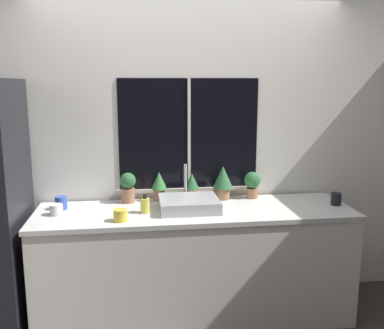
{
  "coord_description": "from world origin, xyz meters",
  "views": [
    {
      "loc": [
        -0.44,
        -2.78,
        1.85
      ],
      "look_at": [
        -0.02,
        0.33,
        1.24
      ],
      "focal_mm": 40.0,
      "sensor_mm": 36.0,
      "label": 1
    }
  ],
  "objects_px": {
    "potted_plant_left": "(159,185)",
    "sink": "(189,204)",
    "potted_plant_far_left": "(128,186)",
    "mug_black": "(336,199)",
    "potted_plant_right": "(223,180)",
    "soap_bottle": "(145,205)",
    "mug_white": "(56,210)",
    "potted_plant_center": "(192,187)",
    "mug_yellow": "(120,215)",
    "potted_plant_far_right": "(252,183)",
    "mug_blue": "(61,203)"
  },
  "relations": [
    {
      "from": "potted_plant_left",
      "to": "sink",
      "type": "bearing_deg",
      "value": -51.34
    },
    {
      "from": "potted_plant_far_left",
      "to": "potted_plant_left",
      "type": "xyz_separation_m",
      "value": [
        0.25,
        0.0,
        0.01
      ]
    },
    {
      "from": "sink",
      "to": "mug_black",
      "type": "bearing_deg",
      "value": -1.64
    },
    {
      "from": "potted_plant_left",
      "to": "potted_plant_right",
      "type": "xyz_separation_m",
      "value": [
        0.53,
        0.0,
        0.02
      ]
    },
    {
      "from": "soap_bottle",
      "to": "mug_white",
      "type": "distance_m",
      "value": 0.65
    },
    {
      "from": "potted_plant_center",
      "to": "mug_yellow",
      "type": "distance_m",
      "value": 0.74
    },
    {
      "from": "sink",
      "to": "potted_plant_far_right",
      "type": "height_order",
      "value": "sink"
    },
    {
      "from": "potted_plant_far_left",
      "to": "mug_yellow",
      "type": "height_order",
      "value": "potted_plant_far_left"
    },
    {
      "from": "potted_plant_center",
      "to": "mug_yellow",
      "type": "relative_size",
      "value": 2.38
    },
    {
      "from": "soap_bottle",
      "to": "mug_black",
      "type": "bearing_deg",
      "value": 0.3
    },
    {
      "from": "soap_bottle",
      "to": "mug_yellow",
      "type": "relative_size",
      "value": 1.49
    },
    {
      "from": "potted_plant_center",
      "to": "potted_plant_right",
      "type": "distance_m",
      "value": 0.26
    },
    {
      "from": "potted_plant_center",
      "to": "mug_blue",
      "type": "bearing_deg",
      "value": -172.85
    },
    {
      "from": "potted_plant_left",
      "to": "mug_black",
      "type": "height_order",
      "value": "potted_plant_left"
    },
    {
      "from": "potted_plant_far_right",
      "to": "mug_black",
      "type": "distance_m",
      "value": 0.68
    },
    {
      "from": "mug_blue",
      "to": "mug_black",
      "type": "xyz_separation_m",
      "value": [
        2.14,
        -0.17,
        -0.0
      ]
    },
    {
      "from": "sink",
      "to": "mug_white",
      "type": "height_order",
      "value": "sink"
    },
    {
      "from": "sink",
      "to": "mug_yellow",
      "type": "distance_m",
      "value": 0.55
    },
    {
      "from": "potted_plant_right",
      "to": "potted_plant_left",
      "type": "bearing_deg",
      "value": 180.0
    },
    {
      "from": "mug_black",
      "to": "mug_white",
      "type": "bearing_deg",
      "value": 179.31
    },
    {
      "from": "sink",
      "to": "potted_plant_right",
      "type": "distance_m",
      "value": 0.43
    },
    {
      "from": "potted_plant_center",
      "to": "potted_plant_right",
      "type": "xyz_separation_m",
      "value": [
        0.26,
        0.0,
        0.05
      ]
    },
    {
      "from": "potted_plant_far_left",
      "to": "mug_blue",
      "type": "bearing_deg",
      "value": -165.75
    },
    {
      "from": "sink",
      "to": "potted_plant_far_left",
      "type": "bearing_deg",
      "value": 150.38
    },
    {
      "from": "potted_plant_far_left",
      "to": "mug_black",
      "type": "bearing_deg",
      "value": -10.27
    },
    {
      "from": "mug_blue",
      "to": "sink",
      "type": "bearing_deg",
      "value": -7.85
    },
    {
      "from": "mug_yellow",
      "to": "mug_white",
      "type": "bearing_deg",
      "value": 156.33
    },
    {
      "from": "sink",
      "to": "mug_black",
      "type": "relative_size",
      "value": 4.57
    },
    {
      "from": "potted_plant_right",
      "to": "mug_yellow",
      "type": "bearing_deg",
      "value": -150.12
    },
    {
      "from": "potted_plant_far_left",
      "to": "potted_plant_center",
      "type": "xyz_separation_m",
      "value": [
        0.52,
        0.0,
        -0.02
      ]
    },
    {
      "from": "potted_plant_center",
      "to": "mug_black",
      "type": "relative_size",
      "value": 2.32
    },
    {
      "from": "soap_bottle",
      "to": "mug_white",
      "type": "height_order",
      "value": "soap_bottle"
    },
    {
      "from": "potted_plant_left",
      "to": "potted_plant_right",
      "type": "distance_m",
      "value": 0.53
    },
    {
      "from": "mug_yellow",
      "to": "mug_white",
      "type": "relative_size",
      "value": 1.03
    },
    {
      "from": "sink",
      "to": "mug_blue",
      "type": "bearing_deg",
      "value": 172.15
    },
    {
      "from": "potted_plant_right",
      "to": "mug_white",
      "type": "distance_m",
      "value": 1.33
    },
    {
      "from": "sink",
      "to": "potted_plant_far_left",
      "type": "distance_m",
      "value": 0.54
    },
    {
      "from": "mug_white",
      "to": "potted_plant_center",
      "type": "bearing_deg",
      "value": 14.59
    },
    {
      "from": "sink",
      "to": "mug_blue",
      "type": "relative_size",
      "value": 4.44
    },
    {
      "from": "potted_plant_left",
      "to": "mug_yellow",
      "type": "height_order",
      "value": "potted_plant_left"
    },
    {
      "from": "mug_white",
      "to": "potted_plant_far_left",
      "type": "bearing_deg",
      "value": 27.53
    },
    {
      "from": "potted_plant_left",
      "to": "potted_plant_far_right",
      "type": "height_order",
      "value": "potted_plant_left"
    },
    {
      "from": "mug_blue",
      "to": "mug_white",
      "type": "bearing_deg",
      "value": -94.58
    },
    {
      "from": "potted_plant_left",
      "to": "mug_white",
      "type": "distance_m",
      "value": 0.82
    },
    {
      "from": "potted_plant_far_left",
      "to": "potted_plant_far_right",
      "type": "xyz_separation_m",
      "value": [
        1.03,
        -0.0,
        -0.01
      ]
    },
    {
      "from": "potted_plant_center",
      "to": "sink",
      "type": "bearing_deg",
      "value": -102.48
    },
    {
      "from": "potted_plant_center",
      "to": "mug_blue",
      "type": "height_order",
      "value": "potted_plant_center"
    },
    {
      "from": "potted_plant_right",
      "to": "potted_plant_far_right",
      "type": "distance_m",
      "value": 0.25
    },
    {
      "from": "mug_black",
      "to": "mug_yellow",
      "type": "bearing_deg",
      "value": -173.89
    },
    {
      "from": "potted_plant_right",
      "to": "mug_yellow",
      "type": "height_order",
      "value": "potted_plant_right"
    }
  ]
}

